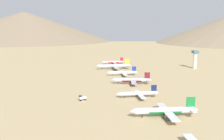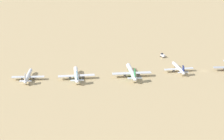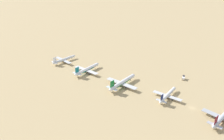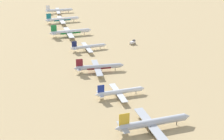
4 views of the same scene
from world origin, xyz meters
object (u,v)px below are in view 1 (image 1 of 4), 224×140
Objects in this scene: parked_jet_4 at (138,93)px; parked_jet_5 at (165,111)px; parked_jet_1 at (114,66)px; control_tower at (195,58)px; parked_jet_3 at (132,80)px; parked_jet_2 at (123,73)px; parked_jet_0 at (113,62)px; service_truck at (82,98)px.

parked_jet_5 is (-2.62, 44.54, 0.80)m from parked_jet_4.
control_tower reaches higher than parked_jet_1.
parked_jet_3 is at bearing 34.70° from control_tower.
control_tower reaches higher than parked_jet_2.
parked_jet_0 reaches higher than service_truck.
parked_jet_2 is 1.48× the size of control_tower.
control_tower is at bearing -142.83° from service_truck.
control_tower is at bearing -133.58° from parked_jet_4.
service_truck is (61.06, 179.18, -1.19)m from parked_jet_0.
control_tower is at bearing -163.98° from parked_jet_2.
parked_jet_2 is 135.30m from parked_jet_5.
parked_jet_5 is (7.13, 179.21, -0.45)m from parked_jet_1.
parked_jet_1 is 1.39× the size of parked_jet_4.
service_truck is at bearing 71.18° from parked_jet_0.
parked_jet_0 is 1.44× the size of control_tower.
parked_jet_4 is at bearing -86.63° from parked_jet_5.
parked_jet_2 is at bearing -120.67° from service_truck.
parked_jet_5 reaches higher than service_truck.
control_tower is (-104.52, -30.01, 10.02)m from parked_jet_2.
parked_jet_0 is 1.03× the size of parked_jet_4.
parked_jet_1 is 143.56m from service_truck.
parked_jet_4 is (10.20, 90.55, -0.16)m from parked_jet_2.
parked_jet_2 reaches higher than parked_jet_4.
service_truck is at bearing 37.17° from control_tower.
control_tower reaches higher than parked_jet_3.
service_truck is at bearing 59.33° from parked_jet_2.
parked_jet_1 is 87.84m from parked_jet_3.
control_tower is (-114.72, -120.56, 10.18)m from parked_jet_4.
parked_jet_1 is (8.47, 45.61, 1.19)m from parked_jet_0.
parked_jet_0 is 0.88× the size of parked_jet_3.
parked_jet_4 is 0.79× the size of parked_jet_5.
parked_jet_3 is 1.64× the size of control_tower.
control_tower is (-106.44, -73.71, 9.66)m from parked_jet_3.
control_tower is (-104.97, 14.12, 8.93)m from parked_jet_1.
parked_jet_3 reaches higher than parked_jet_2.
parked_jet_5 is 199.78m from control_tower.
parked_jet_3 is 47.57m from parked_jet_4.
parked_jet_1 is at bearing 79.48° from parked_jet_0.
parked_jet_0 is 90.09m from parked_jet_2.
parked_jet_5 is 1.78× the size of control_tower.
control_tower reaches higher than parked_jet_5.
parked_jet_0 is 181.20m from parked_jet_4.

